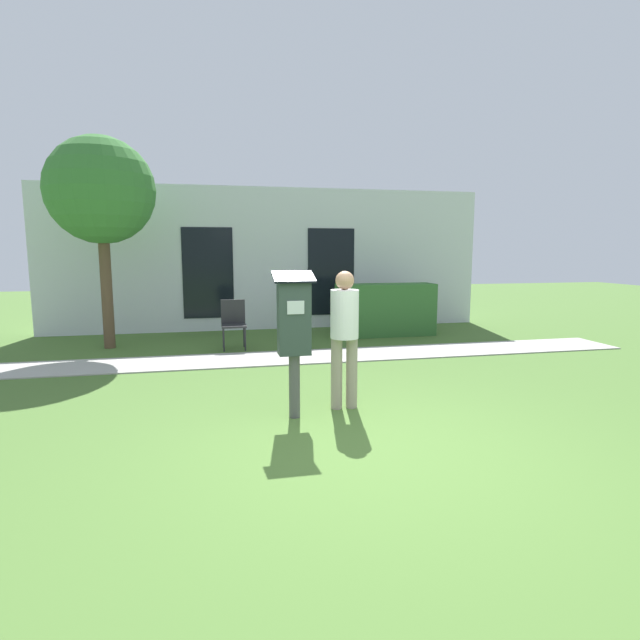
{
  "coord_description": "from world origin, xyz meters",
  "views": [
    {
      "loc": [
        -1.36,
        -4.1,
        1.82
      ],
      "look_at": [
        -0.19,
        1.18,
        1.05
      ],
      "focal_mm": 28.0,
      "sensor_mm": 36.0,
      "label": 1
    }
  ],
  "objects_px": {
    "parking_meter": "(294,325)",
    "outdoor_chair_middle": "(296,321)",
    "outdoor_chair_left": "(233,320)",
    "person_standing": "(344,329)"
  },
  "relations": [
    {
      "from": "person_standing",
      "to": "outdoor_chair_left",
      "type": "height_order",
      "value": "person_standing"
    },
    {
      "from": "parking_meter",
      "to": "person_standing",
      "type": "distance_m",
      "value": 0.65
    },
    {
      "from": "parking_meter",
      "to": "outdoor_chair_middle",
      "type": "distance_m",
      "value": 3.8
    },
    {
      "from": "parking_meter",
      "to": "outdoor_chair_left",
      "type": "distance_m",
      "value": 4.07
    },
    {
      "from": "outdoor_chair_middle",
      "to": "outdoor_chair_left",
      "type": "bearing_deg",
      "value": 140.13
    },
    {
      "from": "person_standing",
      "to": "outdoor_chair_middle",
      "type": "height_order",
      "value": "person_standing"
    },
    {
      "from": "parking_meter",
      "to": "outdoor_chair_middle",
      "type": "relative_size",
      "value": 1.77
    },
    {
      "from": "outdoor_chair_left",
      "to": "outdoor_chair_middle",
      "type": "height_order",
      "value": "same"
    },
    {
      "from": "parking_meter",
      "to": "outdoor_chair_middle",
      "type": "bearing_deg",
      "value": 79.91
    },
    {
      "from": "person_standing",
      "to": "outdoor_chair_left",
      "type": "xyz_separation_m",
      "value": [
        -1.07,
        3.82,
        -0.4
      ]
    }
  ]
}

